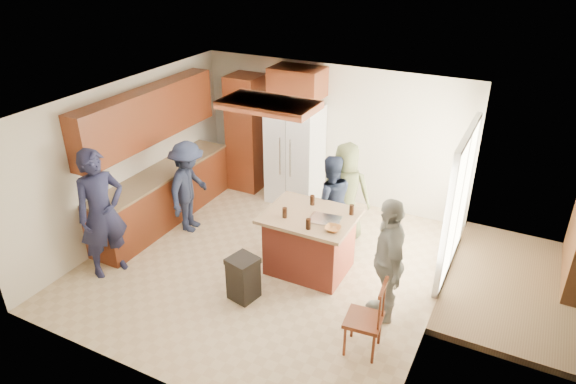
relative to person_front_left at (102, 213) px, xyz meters
The scene contains 12 objects.
person_front_left is the anchor object (origin of this frame).
person_behind_left 3.34m from the person_front_left, 39.04° to the left, with size 0.75×0.46×1.54m, color #181E30.
person_behind_right 3.66m from the person_front_left, 42.01° to the left, with size 0.79×0.52×1.63m, color #3E4327.
person_side_right 3.98m from the person_front_left, 12.44° to the left, with size 1.00×0.51×1.71m, color gray.
person_counter 1.57m from the person_front_left, 77.16° to the left, with size 1.01×0.47×1.56m, color #1B2237.
left_cabinetry 1.58m from the person_front_left, 100.19° to the left, with size 0.64×3.00×2.30m.
back_wall_units 3.44m from the person_front_left, 79.32° to the left, with size 1.80×0.60×2.45m.
refrigerator 3.56m from the person_front_left, 66.61° to the left, with size 0.90×0.76×1.80m.
kitchen_island 2.97m from the person_front_left, 27.29° to the left, with size 1.28×1.03×0.93m.
island_items 3.11m from the person_front_left, 23.63° to the left, with size 0.88×0.71×0.15m.
trash_bin 2.21m from the person_front_left, ahead, with size 0.44×0.44×0.63m.
spindle_chair 3.91m from the person_front_left, ahead, with size 0.46×0.46×0.99m.
Camera 1 is at (3.21, -5.56, 4.50)m, focal length 32.00 mm.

